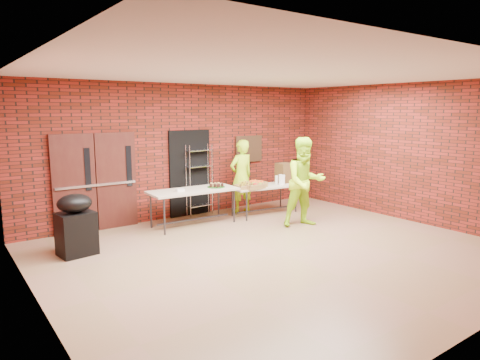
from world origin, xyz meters
name	(u,v)px	position (x,y,z in m)	size (l,w,h in m)	color
room	(281,166)	(0.00, 0.00, 1.60)	(8.08, 7.08, 3.28)	olive
double_doors	(96,182)	(-2.20, 3.44, 1.05)	(1.78, 0.12, 2.10)	#401B12
dark_doorway	(190,173)	(0.10, 3.46, 1.05)	(1.10, 0.06, 2.10)	black
bronze_plaque	(249,149)	(1.90, 3.45, 1.55)	(0.85, 0.04, 0.70)	#3C2818
wire_rack	(199,180)	(0.28, 3.32, 0.88)	(0.64, 0.21, 1.75)	silver
table_left	(193,193)	(-0.31, 2.58, 0.75)	(2.03, 0.94, 0.82)	#C2AD94
table_right	(265,188)	(1.65, 2.45, 0.67)	(1.85, 0.97, 0.73)	#C2AD94
basket_bananas	(244,186)	(0.96, 2.40, 0.78)	(0.40, 0.31, 0.13)	olive
basket_oranges	(255,184)	(1.35, 2.45, 0.79)	(0.49, 0.38, 0.15)	olive
basket_apples	(253,186)	(1.18, 2.30, 0.79)	(0.47, 0.37, 0.15)	olive
muffin_tray	(216,185)	(0.26, 2.53, 0.86)	(0.41, 0.41, 0.10)	#174F15
napkin_box	(180,190)	(-0.66, 2.55, 0.85)	(0.18, 0.12, 0.06)	white
coffee_dispenser	(284,173)	(2.35, 2.52, 0.98)	(0.38, 0.34, 0.50)	brown
cup_stack_front	(281,180)	(2.03, 2.30, 0.86)	(0.09, 0.09, 0.26)	white
cup_stack_mid	(283,180)	(2.10, 2.28, 0.85)	(0.08, 0.08, 0.25)	white
cup_stack_back	(277,180)	(2.00, 2.42, 0.84)	(0.07, 0.07, 0.22)	white
covered_grill	(76,225)	(-3.02, 2.06, 0.56)	(0.67, 0.58, 1.11)	black
volunteer_woman	(241,176)	(1.30, 2.96, 0.92)	(0.67, 0.44, 1.85)	#B7F51B
volunteer_man	(305,182)	(1.68, 1.09, 0.99)	(0.97, 0.75, 1.99)	#B7F51B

